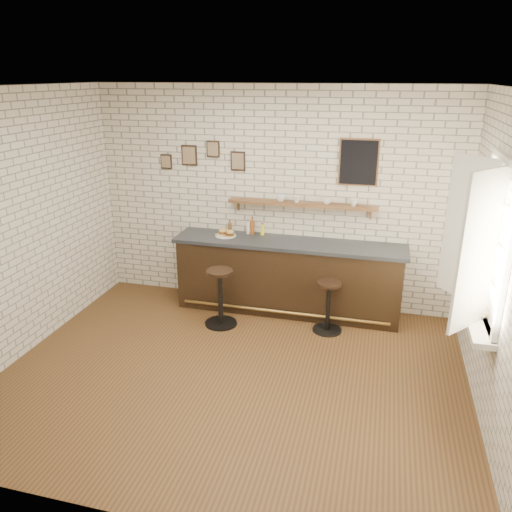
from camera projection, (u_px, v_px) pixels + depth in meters
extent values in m
plane|color=brown|center=(233.00, 374.00, 5.50)|extent=(5.00, 5.00, 0.00)
cube|color=black|center=(288.00, 278.00, 6.82)|extent=(3.00, 0.58, 0.96)
cube|color=#2D333A|center=(289.00, 243.00, 6.64)|extent=(3.10, 0.62, 0.05)
cylinder|color=olive|center=(283.00, 312.00, 6.65)|extent=(2.79, 0.04, 0.04)
cylinder|color=white|center=(226.00, 236.00, 6.85)|extent=(0.28, 0.28, 0.01)
cylinder|color=gold|center=(230.00, 235.00, 6.86)|extent=(0.05, 0.05, 0.00)
cylinder|color=gold|center=(228.00, 235.00, 6.84)|extent=(0.05, 0.05, 0.00)
cylinder|color=gold|center=(220.00, 233.00, 6.94)|extent=(0.06, 0.06, 0.00)
cylinder|color=gold|center=(229.00, 234.00, 6.88)|extent=(0.06, 0.06, 0.00)
cylinder|color=gold|center=(217.00, 235.00, 6.85)|extent=(0.06, 0.06, 0.00)
cylinder|color=gold|center=(230.00, 235.00, 6.84)|extent=(0.04, 0.04, 0.00)
cylinder|color=gold|center=(225.00, 236.00, 6.80)|extent=(0.05, 0.05, 0.00)
cylinder|color=gold|center=(217.00, 236.00, 6.83)|extent=(0.04, 0.04, 0.00)
cylinder|color=gold|center=(216.00, 234.00, 6.89)|extent=(0.05, 0.05, 0.00)
cylinder|color=gold|center=(227.00, 236.00, 6.80)|extent=(0.06, 0.06, 0.00)
cylinder|color=gold|center=(220.00, 234.00, 6.90)|extent=(0.04, 0.04, 0.00)
cylinder|color=gold|center=(227.00, 236.00, 6.83)|extent=(0.05, 0.05, 0.00)
cylinder|color=gold|center=(230.00, 235.00, 6.86)|extent=(0.05, 0.05, 0.00)
cylinder|color=brown|center=(230.00, 228.00, 6.99)|extent=(0.06, 0.06, 0.14)
cylinder|color=brown|center=(230.00, 222.00, 6.96)|extent=(0.02, 0.02, 0.03)
cylinder|color=black|center=(230.00, 220.00, 6.95)|extent=(0.02, 0.02, 0.01)
cylinder|color=silver|center=(248.00, 228.00, 6.92)|extent=(0.05, 0.05, 0.16)
cylinder|color=silver|center=(248.00, 222.00, 6.89)|extent=(0.02, 0.02, 0.04)
cylinder|color=black|center=(248.00, 220.00, 6.88)|extent=(0.02, 0.02, 0.01)
cylinder|color=brown|center=(252.00, 228.00, 6.90)|extent=(0.06, 0.06, 0.19)
cylinder|color=brown|center=(252.00, 219.00, 6.86)|extent=(0.02, 0.02, 0.04)
cylinder|color=black|center=(252.00, 217.00, 6.85)|extent=(0.02, 0.02, 0.01)
cylinder|color=yellow|center=(262.00, 230.00, 6.88)|extent=(0.05, 0.05, 0.13)
cylinder|color=yellow|center=(262.00, 225.00, 6.85)|extent=(0.02, 0.02, 0.03)
cylinder|color=maroon|center=(262.00, 224.00, 6.85)|extent=(0.03, 0.03, 0.01)
cylinder|color=black|center=(221.00, 323.00, 6.59)|extent=(0.42, 0.42, 0.02)
cylinder|color=black|center=(220.00, 298.00, 6.46)|extent=(0.06, 0.06, 0.70)
cylinder|color=black|center=(220.00, 272.00, 6.33)|extent=(0.35, 0.35, 0.04)
cylinder|color=black|center=(327.00, 330.00, 6.42)|extent=(0.37, 0.37, 0.02)
cylinder|color=black|center=(328.00, 307.00, 6.31)|extent=(0.06, 0.06, 0.62)
cylinder|color=black|center=(329.00, 284.00, 6.20)|extent=(0.35, 0.35, 0.04)
cube|color=brown|center=(302.00, 204.00, 6.62)|extent=(2.00, 0.18, 0.04)
cube|color=brown|center=(238.00, 205.00, 6.92)|extent=(0.03, 0.04, 0.16)
cube|color=brown|center=(371.00, 213.00, 6.50)|extent=(0.03, 0.04, 0.16)
imported|color=white|center=(281.00, 198.00, 6.67)|extent=(0.17, 0.17, 0.09)
imported|color=white|center=(297.00, 199.00, 6.62)|extent=(0.13, 0.13, 0.09)
imported|color=white|center=(327.00, 201.00, 6.52)|extent=(0.13, 0.13, 0.09)
imported|color=white|center=(354.00, 202.00, 6.44)|extent=(0.13, 0.13, 0.09)
cube|color=black|center=(189.00, 155.00, 6.87)|extent=(0.22, 0.02, 0.28)
cube|color=black|center=(213.00, 149.00, 6.76)|extent=(0.18, 0.02, 0.22)
cube|color=black|center=(238.00, 161.00, 6.73)|extent=(0.20, 0.02, 0.26)
cube|color=black|center=(166.00, 162.00, 6.99)|extent=(0.16, 0.02, 0.20)
cube|color=black|center=(359.00, 162.00, 6.33)|extent=(0.46, 0.02, 0.56)
cube|color=white|center=(474.00, 313.00, 4.90)|extent=(0.20, 1.35, 0.06)
cube|color=white|center=(508.00, 160.00, 4.36)|extent=(0.05, 1.30, 0.06)
cube|color=white|center=(481.00, 314.00, 4.88)|extent=(0.05, 1.30, 0.06)
cube|color=white|center=(508.00, 264.00, 4.08)|extent=(0.05, 0.06, 1.50)
cube|color=white|center=(483.00, 224.00, 5.17)|extent=(0.05, 0.06, 1.50)
cube|color=white|center=(482.00, 251.00, 4.39)|extent=(0.40, 0.46, 1.46)
cube|color=white|center=(472.00, 231.00, 4.93)|extent=(0.40, 0.46, 1.46)
imported|color=tan|center=(472.00, 309.00, 4.89)|extent=(0.25, 0.29, 0.02)
imported|color=tan|center=(473.00, 307.00, 4.89)|extent=(0.30, 0.31, 0.02)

